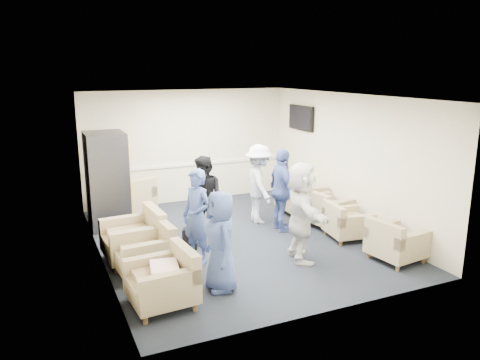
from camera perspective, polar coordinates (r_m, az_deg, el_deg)
name	(u,v)px	position (r m, az deg, el deg)	size (l,w,h in m)	color
floor	(237,239)	(9.02, -0.35, -7.22)	(6.00, 6.00, 0.00)	black
ceiling	(237,96)	(8.45, -0.38, 10.17)	(6.00, 6.00, 0.00)	silver
back_wall	(187,146)	(11.40, -6.43, 4.11)	(5.00, 0.02, 2.70)	beige
front_wall	(331,216)	(6.10, 11.04, -4.31)	(5.00, 0.02, 2.70)	beige
left_wall	(97,184)	(8.00, -17.01, -0.41)	(0.02, 6.00, 2.70)	beige
right_wall	(348,160)	(9.89, 13.04, 2.41)	(0.02, 6.00, 2.70)	beige
chair_rail	(188,165)	(11.46, -6.35, 1.87)	(4.98, 0.04, 0.06)	silver
tv	(301,118)	(11.23, 7.44, 7.52)	(0.10, 1.00, 0.58)	black
armchair_left_near	(166,282)	(6.62, -9.06, -12.18)	(0.91, 0.91, 0.68)	#9B8964
armchair_left_mid	(147,252)	(7.66, -11.29, -8.61)	(0.93, 0.93, 0.69)	#9B8964
armchair_left_far	(137,239)	(8.15, -12.48, -7.06)	(0.99, 0.99, 0.75)	#9B8964
armchair_right_near	(394,244)	(8.36, 18.31, -7.37)	(0.87, 0.87, 0.63)	#9B8964
armchair_right_midnear	(346,224)	(9.17, 12.76, -5.21)	(0.85, 0.85, 0.60)	#9B8964
armchair_right_midfar	(325,211)	(9.81, 10.30, -3.71)	(0.94, 0.94, 0.65)	#9B8964
armchair_right_far	(298,197)	(10.60, 7.11, -2.10)	(0.95, 0.95, 0.72)	#9B8964
armchair_corner	(131,199)	(10.67, -13.12, -2.27)	(1.13, 1.13, 0.72)	#9B8964
vending_machine	(107,180)	(9.88, -15.88, 0.01)	(0.79, 0.92, 1.95)	#45454B
backpack	(190,236)	(8.55, -6.11, -6.83)	(0.32, 0.28, 0.45)	black
pillow	(165,270)	(6.54, -9.19, -10.78)	(0.49, 0.37, 0.14)	white
person_front_left	(221,241)	(6.83, -2.38, -7.45)	(0.73, 0.48, 1.50)	#40559A
person_mid_left	(197,217)	(7.77, -5.29, -4.48)	(0.58, 0.38, 1.60)	#40559A
person_back_left	(206,198)	(8.87, -4.20, -2.19)	(0.78, 0.60, 1.60)	black
person_back_right	(259,184)	(9.77, 2.34, -0.50)	(1.07, 0.62, 1.66)	white
person_mid_right	(282,190)	(9.29, 5.13, -1.27)	(0.97, 0.41, 1.66)	#40559A
person_front_right	(302,212)	(7.89, 7.52, -3.86)	(1.58, 0.50, 1.70)	silver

